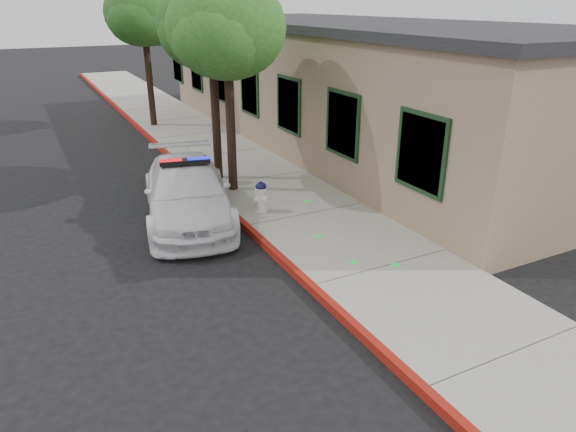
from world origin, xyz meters
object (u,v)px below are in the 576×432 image
at_px(street_tree_mid, 211,29).
at_px(street_tree_near, 227,33).
at_px(clapboard_building, 350,83).
at_px(police_car, 187,192).
at_px(street_tree_far, 144,16).
at_px(fire_hydrant, 261,197).

bearing_deg(street_tree_mid, street_tree_near, -89.82).
distance_m(street_tree_near, street_tree_mid, 1.17).
distance_m(clapboard_building, street_tree_mid, 6.75).
distance_m(police_car, street_tree_mid, 4.49).
distance_m(clapboard_building, street_tree_far, 8.27).
height_order(police_car, fire_hydrant, police_car).
height_order(street_tree_mid, street_tree_far, street_tree_far).
bearing_deg(police_car, street_tree_far, 93.32).
height_order(fire_hydrant, street_tree_far, street_tree_far).
bearing_deg(clapboard_building, street_tree_far, 138.27).
bearing_deg(fire_hydrant, street_tree_mid, 78.30).
height_order(clapboard_building, street_tree_near, street_tree_near).
height_order(fire_hydrant, street_tree_mid, street_tree_mid).
height_order(clapboard_building, street_tree_far, street_tree_far).
bearing_deg(street_tree_mid, police_car, -124.70).
xyz_separation_m(street_tree_near, street_tree_mid, (-0.00, 1.17, 0.04)).
bearing_deg(clapboard_building, street_tree_mid, -158.44).
height_order(police_car, street_tree_far, street_tree_far).
bearing_deg(street_tree_near, street_tree_far, 89.82).
bearing_deg(police_car, street_tree_mid, 67.93).
relative_size(police_car, street_tree_far, 0.91).
relative_size(clapboard_building, street_tree_far, 3.77).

